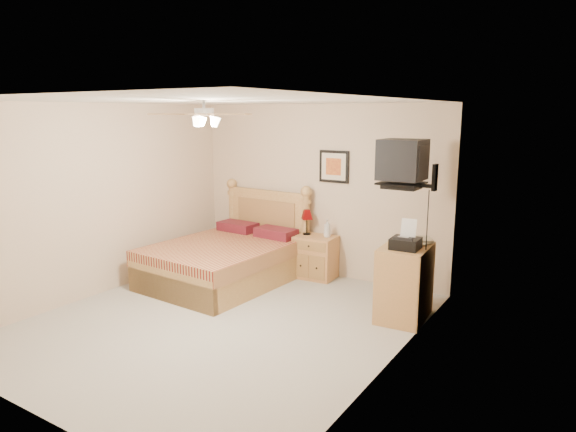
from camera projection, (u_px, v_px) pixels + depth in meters
name	position (u px, v px, depth m)	size (l,w,h in m)	color
floor	(222.00, 322.00, 5.93)	(4.50, 4.50, 0.00)	#9F9B90
ceiling	(216.00, 101.00, 5.44)	(4.00, 4.50, 0.04)	white
wall_back	(318.00, 190.00, 7.55)	(4.00, 0.04, 2.50)	#CCB296
wall_front	(25.00, 266.00, 3.82)	(4.00, 0.04, 2.50)	#CCB296
wall_left	(102.00, 200.00, 6.73)	(0.04, 4.50, 2.50)	#CCB296
wall_right	(390.00, 239.00, 4.64)	(0.04, 4.50, 2.50)	#CCB296
bed	(223.00, 237.00, 7.20)	(1.57, 2.06, 1.33)	#A6743C
nightstand	(315.00, 257.00, 7.48)	(0.57, 0.43, 0.62)	#A57035
table_lamp	(307.00, 222.00, 7.50)	(0.20, 0.20, 0.37)	#5A0303
lotion_bottle	(327.00, 228.00, 7.35)	(0.10, 0.10, 0.26)	silver
framed_picture	(334.00, 167.00, 7.32)	(0.46, 0.04, 0.46)	black
dresser	(405.00, 282.00, 5.96)	(0.51, 0.74, 0.87)	#9F7D46
fax_machine	(406.00, 235.00, 5.72)	(0.31, 0.33, 0.33)	black
magazine_lower	(412.00, 241.00, 6.05)	(0.21, 0.28, 0.03)	beige
magazine_upper	(415.00, 239.00, 6.05)	(0.20, 0.27, 0.02)	gray
wall_tv	(415.00, 164.00, 5.77)	(0.56, 0.46, 0.58)	black
ceiling_fan	(204.00, 114.00, 5.30)	(1.14, 1.14, 0.28)	silver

